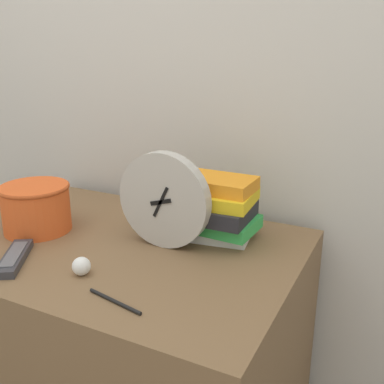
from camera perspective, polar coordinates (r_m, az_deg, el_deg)
The scene contains 8 objects.
wall_back at distance 1.51m, azimuth -1.14°, elevation 17.35°, with size 6.00×0.04×2.40m.
desk at distance 1.45m, azimuth -9.02°, elevation -19.04°, with size 1.01×0.69×0.70m.
desk_clock at distance 1.19m, azimuth -3.60°, elevation -1.05°, with size 0.26×0.04×0.26m.
book_stack at distance 1.25m, azimuth 3.33°, elevation -2.17°, with size 0.23×0.19×0.18m.
basket at distance 1.38m, azimuth -19.21°, elevation -1.71°, with size 0.20×0.20×0.14m.
tv_remote at distance 1.23m, azimuth -21.62°, elevation -7.77°, with size 0.14×0.19×0.02m.
crumpled_paper_ball at distance 1.11m, azimuth -13.87°, elevation -9.12°, with size 0.04×0.04×0.04m.
pen at distance 0.99m, azimuth -9.78°, elevation -13.52°, with size 0.15×0.04×0.01m.
Camera 1 is at (0.70, -0.58, 1.22)m, focal length 42.00 mm.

